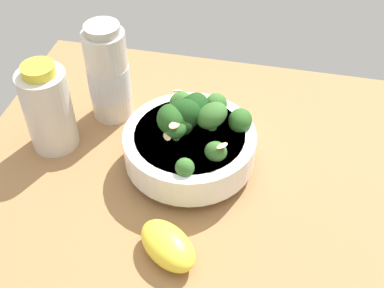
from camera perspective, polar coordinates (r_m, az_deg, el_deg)
ground_plane at (r=68.47cm, az=-1.14°, el=-6.14°), size 61.63×61.63×3.36cm
bowl_of_broccoli at (r=67.51cm, az=0.05°, el=0.45°), size 17.79×17.79×10.67cm
lemon_wedge at (r=59.64cm, az=-2.78°, el=-11.43°), size 8.97×9.53×3.61cm
bottle_tall at (r=75.07cm, az=-9.48°, el=7.72°), size 6.23×6.23×15.43cm
bottle_short at (r=72.03cm, az=-16.02°, el=3.90°), size 6.69×6.69×13.54cm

